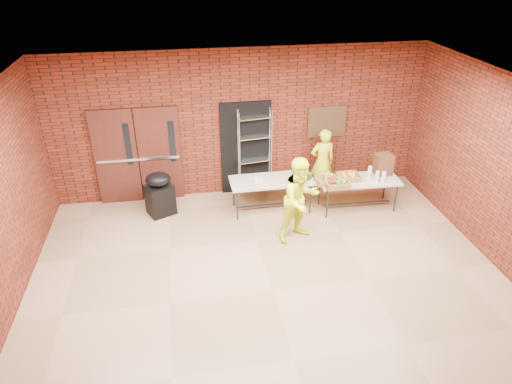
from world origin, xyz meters
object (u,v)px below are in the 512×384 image
(wire_rack, at_px, (255,153))
(table_right, at_px, (359,182))
(table_left, at_px, (272,182))
(coffee_dispenser, at_px, (383,164))
(volunteer_woman, at_px, (322,162))
(covered_grill, at_px, (160,194))
(volunteer_man, at_px, (300,200))

(wire_rack, distance_m, table_right, 2.29)
(table_left, bearing_deg, wire_rack, 105.15)
(table_left, distance_m, coffee_dispenser, 2.39)
(coffee_dispenser, height_order, volunteer_woman, volunteer_woman)
(covered_grill, relative_size, volunteer_man, 0.57)
(covered_grill, bearing_deg, volunteer_woman, -19.65)
(volunteer_woman, bearing_deg, volunteer_man, 57.87)
(table_right, bearing_deg, coffee_dispenser, 18.32)
(table_right, distance_m, coffee_dispenser, 0.66)
(table_right, relative_size, volunteer_woman, 1.12)
(coffee_dispenser, height_order, covered_grill, coffee_dispenser)
(table_right, height_order, covered_grill, covered_grill)
(wire_rack, xyz_separation_m, coffee_dispenser, (2.60, -0.87, -0.07))
(covered_grill, xyz_separation_m, volunteer_woman, (3.56, 0.33, 0.29))
(wire_rack, distance_m, table_left, 0.88)
(wire_rack, height_order, table_right, wire_rack)
(volunteer_woman, bearing_deg, covered_grill, 2.53)
(table_left, height_order, coffee_dispenser, coffee_dispenser)
(coffee_dispenser, xyz_separation_m, volunteer_woman, (-1.12, 0.65, -0.15))
(wire_rack, distance_m, covered_grill, 2.21)
(coffee_dispenser, bearing_deg, table_right, -164.21)
(coffee_dispenser, relative_size, covered_grill, 0.47)
(volunteer_woman, bearing_deg, wire_rack, -11.19)
(covered_grill, distance_m, volunteer_woman, 3.59)
(volunteer_woman, height_order, volunteer_man, volunteer_man)
(coffee_dispenser, xyz_separation_m, volunteer_man, (-2.07, -1.02, -0.08))
(coffee_dispenser, distance_m, volunteer_woman, 1.31)
(table_left, distance_m, covered_grill, 2.32)
(table_left, relative_size, table_right, 1.02)
(table_right, bearing_deg, wire_rack, 155.30)
(volunteer_man, bearing_deg, wire_rack, 84.32)
(wire_rack, xyz_separation_m, volunteer_woman, (1.47, -0.22, -0.22))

